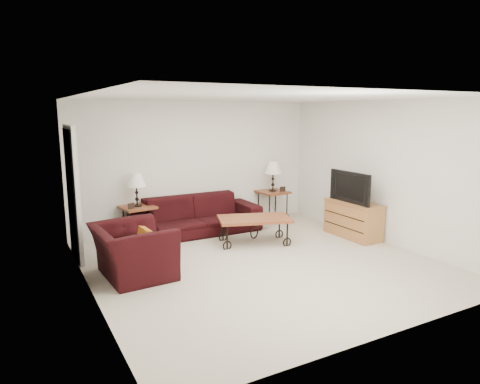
# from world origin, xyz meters

# --- Properties ---
(ground) EXTENTS (5.00, 5.00, 0.00)m
(ground) POSITION_xyz_m (0.00, 0.00, 0.00)
(ground) COLOR beige
(ground) RESTS_ON ground
(wall_back) EXTENTS (5.00, 0.02, 2.50)m
(wall_back) POSITION_xyz_m (0.00, 2.50, 1.25)
(wall_back) COLOR white
(wall_back) RESTS_ON ground
(wall_front) EXTENTS (5.00, 0.02, 2.50)m
(wall_front) POSITION_xyz_m (0.00, -2.50, 1.25)
(wall_front) COLOR white
(wall_front) RESTS_ON ground
(wall_left) EXTENTS (0.02, 5.00, 2.50)m
(wall_left) POSITION_xyz_m (-2.50, 0.00, 1.25)
(wall_left) COLOR white
(wall_left) RESTS_ON ground
(wall_right) EXTENTS (0.02, 5.00, 2.50)m
(wall_right) POSITION_xyz_m (2.50, 0.00, 1.25)
(wall_right) COLOR white
(wall_right) RESTS_ON ground
(ceiling) EXTENTS (5.00, 5.00, 0.00)m
(ceiling) POSITION_xyz_m (0.00, 0.00, 2.50)
(ceiling) COLOR white
(ceiling) RESTS_ON wall_back
(doorway) EXTENTS (0.08, 0.94, 2.04)m
(doorway) POSITION_xyz_m (-2.47, 1.65, 1.02)
(doorway) COLOR black
(doorway) RESTS_ON ground
(sofa) EXTENTS (2.42, 0.95, 0.71)m
(sofa) POSITION_xyz_m (-0.23, 2.02, 0.35)
(sofa) COLOR black
(sofa) RESTS_ON ground
(side_table_left) EXTENTS (0.64, 0.64, 0.61)m
(side_table_left) POSITION_xyz_m (-1.31, 2.20, 0.30)
(side_table_left) COLOR brown
(side_table_left) RESTS_ON ground
(side_table_right) EXTENTS (0.62, 0.62, 0.63)m
(side_table_right) POSITION_xyz_m (1.61, 2.20, 0.32)
(side_table_right) COLOR brown
(side_table_right) RESTS_ON ground
(lamp_left) EXTENTS (0.39, 0.39, 0.61)m
(lamp_left) POSITION_xyz_m (-1.31, 2.20, 0.91)
(lamp_left) COLOR black
(lamp_left) RESTS_ON side_table_left
(lamp_right) EXTENTS (0.38, 0.38, 0.63)m
(lamp_right) POSITION_xyz_m (1.61, 2.20, 0.95)
(lamp_right) COLOR black
(lamp_right) RESTS_ON side_table_right
(photo_frame_left) EXTENTS (0.12, 0.06, 0.10)m
(photo_frame_left) POSITION_xyz_m (-1.46, 2.05, 0.66)
(photo_frame_left) COLOR black
(photo_frame_left) RESTS_ON side_table_left
(photo_frame_right) EXTENTS (0.13, 0.03, 0.11)m
(photo_frame_right) POSITION_xyz_m (1.76, 2.05, 0.68)
(photo_frame_right) COLOR black
(photo_frame_right) RESTS_ON side_table_right
(coffee_table) EXTENTS (1.40, 1.04, 0.47)m
(coffee_table) POSITION_xyz_m (0.42, 0.94, 0.23)
(coffee_table) COLOR brown
(coffee_table) RESTS_ON ground
(armchair) EXTENTS (1.06, 1.19, 0.74)m
(armchair) POSITION_xyz_m (-1.88, 0.42, 0.37)
(armchair) COLOR black
(armchair) RESTS_ON ground
(throw_pillow) EXTENTS (0.11, 0.34, 0.33)m
(throw_pillow) POSITION_xyz_m (-1.72, 0.37, 0.52)
(throw_pillow) COLOR #BC6418
(throw_pillow) RESTS_ON armchair
(tv_stand) EXTENTS (0.46, 1.10, 0.66)m
(tv_stand) POSITION_xyz_m (2.23, 0.41, 0.33)
(tv_stand) COLOR #BE7D46
(tv_stand) RESTS_ON ground
(television) EXTENTS (0.13, 0.99, 0.57)m
(television) POSITION_xyz_m (2.21, 0.41, 0.95)
(television) COLOR black
(television) RESTS_ON tv_stand
(backpack) EXTENTS (0.39, 0.30, 0.50)m
(backpack) POSITION_xyz_m (1.00, 1.73, 0.25)
(backpack) COLOR black
(backpack) RESTS_ON ground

